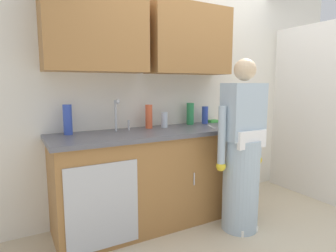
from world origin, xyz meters
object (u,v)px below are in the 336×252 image
bottle_soap (164,120)px  knife_on_counter (211,127)px  bottle_water_short (190,114)px  cup_by_sink (222,121)px  bottle_water_tall (68,120)px  sink (125,135)px  bottle_cleaner_spray (205,115)px  bottle_dish_liquid (149,117)px  sponge (213,121)px  person_at_sink (242,159)px

bottle_soap → knife_on_counter: 0.51m
bottle_soap → bottle_water_short: bearing=9.6°
bottle_soap → cup_by_sink: bearing=-14.0°
bottle_water_short → bottle_water_tall: (-1.33, -0.02, 0.01)m
cup_by_sink → sink: bearing=178.6°
bottle_cleaner_spray → bottle_soap: bearing=-175.9°
bottle_water_tall → cup_by_sink: (1.61, -0.20, -0.09)m
cup_by_sink → bottle_water_short: bearing=141.2°
bottle_dish_liquid → bottle_cleaner_spray: (0.72, 0.01, -0.02)m
bottle_cleaner_spray → knife_on_counter: size_ratio=0.82×
knife_on_counter → sponge: (0.25, 0.28, 0.01)m
bottle_water_tall → knife_on_counter: (1.42, -0.25, -0.13)m
sponge → sink: bearing=-170.3°
knife_on_counter → bottle_soap: bearing=88.9°
person_at_sink → bottle_water_short: bearing=97.4°
bottle_dish_liquid → bottle_water_tall: size_ratio=0.90×
bottle_cleaner_spray → bottle_dish_liquid: bearing=-178.9°
bottle_water_short → bottle_soap: (-0.37, -0.06, -0.04)m
person_at_sink → knife_on_counter: person_at_sink is taller
bottle_dish_liquid → bottle_cleaner_spray: bearing=1.1°
person_at_sink → cup_by_sink: bearing=70.5°
bottle_water_short → sponge: bottle_water_short is taller
sink → bottle_water_tall: bearing=160.0°
sink → cup_by_sink: bearing=-1.4°
sink → bottle_cleaner_spray: bearing=9.4°
bottle_water_short → knife_on_counter: size_ratio=1.01×
bottle_dish_liquid → knife_on_counter: size_ratio=1.01×
person_at_sink → sponge: person_at_sink is taller
bottle_water_tall → sponge: bearing=1.0°
sink → bottle_dish_liquid: size_ratio=2.05×
bottle_water_short → bottle_water_tall: bearing=-179.1°
sink → cup_by_sink: sink is taller
person_at_sink → sponge: bearing=72.3°
person_at_sink → cup_by_sink: 0.62m
bottle_water_short → cup_by_sink: size_ratio=2.74×
bottle_water_tall → knife_on_counter: size_ratio=1.13×
cup_by_sink → sponge: (0.06, 0.23, -0.03)m
person_at_sink → bottle_water_short: 0.83m
sink → knife_on_counter: 0.94m
bottle_dish_liquid → person_at_sink: bearing=-48.0°
bottle_dish_liquid → bottle_soap: 0.17m
sink → person_at_sink: 1.12m
bottle_cleaner_spray → sponge: (0.14, 0.03, -0.08)m
person_at_sink → bottle_soap: 0.88m
bottle_soap → sponge: (0.70, 0.07, -0.07)m
bottle_cleaner_spray → bottle_soap: bottle_cleaner_spray is taller
bottle_water_short → bottle_soap: 0.37m
bottle_cleaner_spray → bottle_water_tall: bearing=180.0°
person_at_sink → bottle_cleaner_spray: bearing=82.5°
bottle_cleaner_spray → bottle_water_short: bearing=173.2°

